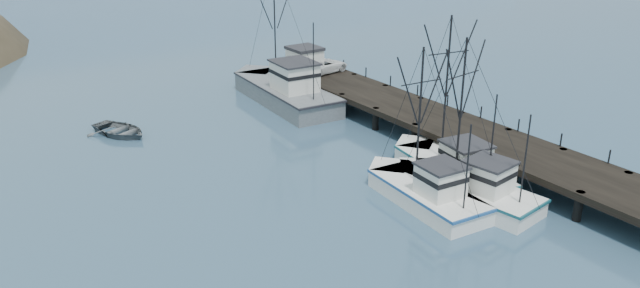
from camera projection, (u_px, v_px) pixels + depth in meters
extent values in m
plane|color=#2F4E69|center=(459.00, 287.00, 32.37)|extent=(400.00, 400.00, 0.00)
cube|color=black|center=(439.00, 121.00, 51.37)|extent=(6.00, 44.00, 0.50)
cylinder|color=black|center=(578.00, 206.00, 38.74)|extent=(0.56, 0.56, 2.00)
cylinder|color=black|center=(626.00, 186.00, 41.46)|extent=(0.56, 0.56, 2.00)
cylinder|color=black|center=(514.00, 178.00, 42.59)|extent=(0.56, 0.56, 2.00)
cylinder|color=black|center=(561.00, 162.00, 45.31)|extent=(0.56, 0.56, 2.00)
cylinder|color=black|center=(460.00, 155.00, 46.44)|extent=(0.56, 0.56, 2.00)
cylinder|color=black|center=(507.00, 141.00, 49.16)|extent=(0.56, 0.56, 2.00)
cylinder|color=black|center=(415.00, 136.00, 50.28)|extent=(0.56, 0.56, 2.00)
cylinder|color=black|center=(460.00, 124.00, 53.00)|extent=(0.56, 0.56, 2.00)
cylinder|color=black|center=(376.00, 119.00, 54.13)|extent=(0.56, 0.56, 2.00)
cylinder|color=black|center=(420.00, 108.00, 56.85)|extent=(0.56, 0.56, 2.00)
cylinder|color=black|center=(342.00, 104.00, 57.98)|extent=(0.56, 0.56, 2.00)
cylinder|color=black|center=(385.00, 95.00, 60.70)|extent=(0.56, 0.56, 2.00)
cylinder|color=black|center=(312.00, 92.00, 61.82)|extent=(0.56, 0.56, 2.00)
cylinder|color=black|center=(354.00, 83.00, 64.54)|extent=(0.56, 0.56, 2.00)
cylinder|color=black|center=(286.00, 80.00, 65.67)|extent=(0.56, 0.56, 2.00)
cylinder|color=black|center=(326.00, 73.00, 68.39)|extent=(0.56, 0.56, 2.00)
cube|color=white|center=(471.00, 195.00, 41.39)|extent=(4.82, 9.47, 1.60)
cube|color=white|center=(418.00, 175.00, 44.49)|extent=(3.50, 3.50, 1.60)
cube|color=#164D59|center=(472.00, 186.00, 41.14)|extent=(4.92, 9.71, 0.18)
cube|color=silver|center=(489.00, 177.00, 39.96)|extent=(2.82, 2.89, 1.90)
cube|color=#26262B|center=(490.00, 162.00, 39.58)|extent=(3.06, 3.15, 0.16)
cylinder|color=black|center=(461.00, 111.00, 40.30)|extent=(0.14, 0.14, 9.58)
cylinder|color=black|center=(525.00, 160.00, 37.66)|extent=(0.10, 0.10, 5.75)
cube|color=white|center=(428.00, 199.00, 40.96)|extent=(4.17, 8.96, 1.60)
cube|color=white|center=(389.00, 175.00, 44.48)|extent=(3.51, 3.51, 1.60)
cube|color=#1F4E90|center=(428.00, 189.00, 40.71)|extent=(4.26, 9.19, 0.18)
cube|color=silver|center=(441.00, 181.00, 39.42)|extent=(2.64, 2.64, 1.90)
cube|color=#26262B|center=(442.00, 166.00, 39.04)|extent=(2.87, 2.88, 0.16)
cylinder|color=black|center=(420.00, 116.00, 40.10)|extent=(0.14, 0.14, 9.05)
cylinder|color=black|center=(467.00, 167.00, 36.97)|extent=(0.10, 0.10, 5.43)
cube|color=white|center=(452.00, 174.00, 44.60)|extent=(5.13, 10.09, 1.60)
cube|color=white|center=(415.00, 151.00, 48.64)|extent=(3.67, 3.67, 1.60)
cube|color=#195C67|center=(453.00, 165.00, 44.34)|extent=(5.24, 10.35, 0.18)
cube|color=silver|center=(465.00, 158.00, 42.92)|extent=(2.98, 3.08, 1.90)
cube|color=#26262B|center=(467.00, 144.00, 42.54)|extent=(3.24, 3.36, 0.16)
cylinder|color=black|center=(446.00, 89.00, 43.66)|extent=(0.14, 0.14, 10.30)
cylinder|color=black|center=(492.00, 140.00, 40.06)|extent=(0.10, 0.10, 6.18)
cube|color=slate|center=(286.00, 96.00, 61.29)|extent=(5.78, 14.31, 2.20)
cube|color=slate|center=(256.00, 79.00, 66.91)|extent=(4.86, 4.86, 2.20)
cube|color=black|center=(286.00, 86.00, 60.92)|extent=(5.91, 14.68, 0.18)
cube|color=silver|center=(295.00, 76.00, 58.97)|extent=(3.66, 4.17, 2.60)
cube|color=#26262B|center=(294.00, 62.00, 58.46)|extent=(3.98, 4.55, 0.16)
cylinder|color=black|center=(275.00, 22.00, 60.48)|extent=(0.14, 0.14, 11.63)
cylinder|color=black|center=(313.00, 62.00, 55.28)|extent=(0.10, 0.10, 6.98)
cube|color=silver|center=(305.00, 62.00, 63.88)|extent=(2.80, 3.00, 2.50)
cube|color=#26262B|center=(305.00, 48.00, 63.37)|extent=(3.00, 3.20, 0.30)
imported|color=white|center=(324.00, 65.00, 64.48)|extent=(5.76, 3.40, 1.50)
imported|color=#52585B|center=(120.00, 135.00, 53.33)|extent=(5.85, 6.77, 1.18)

